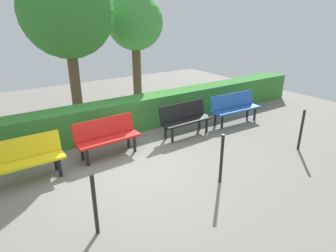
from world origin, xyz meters
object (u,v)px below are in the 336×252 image
bench_blue (235,106)px  bench_yellow (18,159)px  bench_red (107,136)px  tree_mid (67,12)px  tree_near (135,23)px  bench_black (185,118)px

bench_blue → bench_yellow: 5.89m
bench_red → tree_mid: 3.64m
bench_yellow → tree_mid: bearing=-127.6°
bench_blue → tree_near: 4.25m
bench_blue → bench_yellow: bearing=3.0°
bench_yellow → tree_mid: tree_mid is taller
bench_yellow → tree_mid: (-2.01, -2.64, 2.63)m
bench_blue → bench_yellow: bench_yellow is taller
bench_red → bench_black: bearing=176.6°
bench_black → tree_mid: (2.05, -2.55, 2.64)m
bench_blue → tree_mid: size_ratio=0.37×
tree_near → bench_red: bearing=51.4°
bench_red → tree_mid: (-0.15, -2.50, 2.64)m
bench_red → tree_near: 4.64m
bench_blue → bench_red: size_ratio=1.11×
bench_yellow → tree_near: 5.93m
tree_mid → bench_red: bearing=86.5°
tree_near → bench_yellow: bearing=37.0°
bench_red → tree_near: tree_near is taller
bench_yellow → bench_black: bearing=-179.1°
bench_blue → tree_near: tree_near is taller
bench_red → bench_yellow: bearing=2.1°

